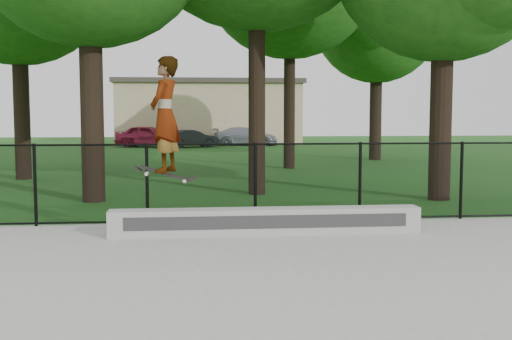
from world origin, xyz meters
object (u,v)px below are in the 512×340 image
Objects in this scene: grind_ledge at (266,221)px; skater_airborne at (165,116)px; car_c at (246,136)px; car_b at (192,139)px; car_a at (148,136)px.

grind_ledge is 2.45m from skater_airborne.
skater_airborne reaches higher than car_c.
grind_ledge is 1.43× the size of car_c.
car_c is at bearing 85.74° from grind_ledge.
car_c is at bearing 82.67° from skater_airborne.
skater_airborne is (-0.44, -28.50, 1.53)m from car_b.
grind_ledge is 29.00m from car_a.
car_a is (-3.85, 28.74, 0.39)m from grind_ledge.
car_b is at bearing -87.06° from car_a.
car_b is at bearing 89.11° from skater_airborne.
car_c reaches higher than grind_ledge.
grind_ledge is 30.18m from car_c.
car_b is at bearing 130.04° from car_c.
grind_ledge is at bearing 158.89° from car_b.
car_b is (2.62, -0.53, -0.14)m from car_a.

